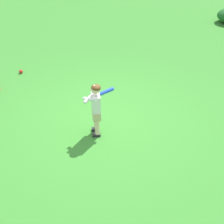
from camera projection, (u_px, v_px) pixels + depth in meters
ground_plane at (108, 117)px, 6.09m from camera, size 40.00×40.00×0.00m
child_batter at (96, 105)px, 5.31m from camera, size 0.33×0.62×1.08m
play_ball_midfield at (21, 71)px, 7.64m from camera, size 0.10×0.10×0.10m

